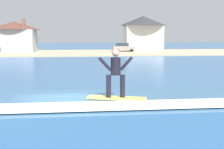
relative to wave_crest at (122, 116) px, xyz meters
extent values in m
plane|color=#2E598A|center=(-1.99, -0.29, -0.67)|extent=(260.00, 260.00, 0.00)
cube|color=#345C83|center=(0.00, 0.04, -0.04)|extent=(8.80, 4.37, 1.27)
cube|color=#345C83|center=(0.00, -0.50, 0.67)|extent=(7.48, 1.97, 0.14)
cube|color=white|center=(0.00, -1.38, 0.70)|extent=(7.92, 0.79, 0.12)
cube|color=#EAD159|center=(-0.29, -0.71, 0.79)|extent=(1.97, 1.05, 0.06)
cube|color=black|center=(-0.29, -0.71, 0.81)|extent=(1.69, 0.61, 0.01)
cylinder|color=black|center=(-0.56, -0.72, 1.18)|extent=(0.16, 0.16, 0.73)
cylinder|color=black|center=(-0.10, -0.72, 1.18)|extent=(0.16, 0.16, 0.73)
cylinder|color=black|center=(-0.33, -0.72, 1.83)|extent=(0.32, 0.32, 0.57)
sphere|color=tan|center=(-0.33, -0.72, 2.27)|extent=(0.24, 0.24, 0.24)
cylinder|color=black|center=(-0.68, -0.72, 1.91)|extent=(0.44, 0.10, 0.47)
cylinder|color=black|center=(0.01, -0.72, 1.91)|extent=(0.44, 0.10, 0.47)
cube|color=tan|center=(-1.99, 49.19, -0.62)|extent=(120.00, 20.90, 0.10)
cube|color=gray|center=(8.02, 51.36, 0.10)|extent=(4.52, 1.71, 0.90)
cube|color=#262D38|center=(7.68, 51.36, 0.87)|extent=(2.49, 1.54, 0.64)
cylinder|color=black|center=(9.49, 52.26, -0.35)|extent=(0.64, 0.22, 0.64)
cylinder|color=black|center=(9.49, 50.45, -0.35)|extent=(0.64, 0.22, 0.64)
cylinder|color=black|center=(6.55, 52.26, -0.35)|extent=(0.64, 0.22, 0.64)
cylinder|color=black|center=(6.55, 50.45, -0.35)|extent=(0.64, 0.22, 0.64)
cube|color=#9EA3AD|center=(-13.89, 52.73, 1.59)|extent=(8.01, 8.35, 4.52)
cone|color=brown|center=(-13.89, 52.73, 4.65)|extent=(10.35, 10.35, 1.61)
cube|color=brown|center=(-11.89, 51.48, 5.15)|extent=(0.60, 0.60, 1.80)
cube|color=silver|center=(12.76, 54.97, 2.10)|extent=(7.90, 5.44, 5.54)
cone|color=#2D2D33|center=(12.76, 54.97, 5.87)|extent=(9.79, 9.79, 2.00)
camera|label=1|loc=(-1.56, -10.36, 2.84)|focal=48.70mm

